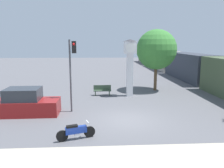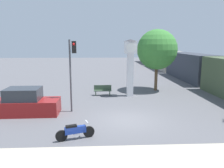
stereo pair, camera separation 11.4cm
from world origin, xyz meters
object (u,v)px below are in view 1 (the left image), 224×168
at_px(freight_train, 174,62).
at_px(street_tree, 156,50).
at_px(traffic_light, 72,63).
at_px(parked_car, 26,104).
at_px(motorcycle, 76,132).
at_px(bench, 102,90).
at_px(clock_tower, 130,59).

distance_m(freight_train, street_tree, 14.40).
bearing_deg(traffic_light, parked_car, -171.40).
bearing_deg(motorcycle, bench, 62.18).
height_order(traffic_light, street_tree, street_tree).
height_order(motorcycle, street_tree, street_tree).
relative_size(street_tree, parked_car, 1.44).
height_order(freight_train, street_tree, street_tree).
bearing_deg(motorcycle, parked_car, 113.15).
relative_size(traffic_light, street_tree, 0.82).
distance_m(street_tree, bench, 6.73).
xyz_separation_m(freight_train, parked_car, (-16.75, -19.86, -0.95)).
bearing_deg(street_tree, bench, -161.05).
bearing_deg(freight_train, bench, -128.42).
bearing_deg(parked_car, street_tree, 33.13).
distance_m(traffic_light, bench, 5.95).
xyz_separation_m(clock_tower, freight_train, (9.14, 15.00, -1.64)).
bearing_deg(motorcycle, clock_tower, 47.41).
bearing_deg(clock_tower, street_tree, 37.36).
distance_m(clock_tower, traffic_light, 6.31).
xyz_separation_m(motorcycle, street_tree, (6.82, 11.19, 3.67)).
relative_size(motorcycle, traffic_light, 0.38).
distance_m(freight_train, parked_car, 25.99).
relative_size(clock_tower, freight_train, 0.11).
distance_m(motorcycle, parked_car, 5.54).
bearing_deg(freight_train, clock_tower, -121.34).
xyz_separation_m(traffic_light, parked_car, (-3.07, -0.46, -2.62)).
distance_m(street_tree, parked_car, 13.13).
xyz_separation_m(clock_tower, traffic_light, (-4.54, -4.39, 0.02)).
bearing_deg(parked_car, freight_train, 49.05).
relative_size(clock_tower, traffic_light, 1.02).
distance_m(clock_tower, freight_train, 17.64).
relative_size(freight_train, parked_car, 11.25).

